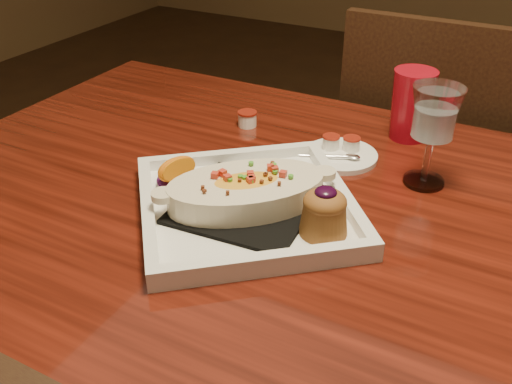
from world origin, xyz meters
The scene contains 7 objects.
table centered at (0.00, 0.00, 0.65)m, with size 1.50×0.90×0.75m.
chair_far centered at (0.00, 0.63, 0.51)m, with size 0.42×0.42×0.93m.
plate centered at (-0.14, -0.03, 0.78)m, with size 0.43×0.43×0.08m.
goblet centered at (0.06, 0.18, 0.86)m, with size 0.08×0.08×0.17m.
saucer centered at (-0.09, 0.20, 0.76)m, with size 0.13×0.13×0.09m.
creamer_loose centered at (-0.30, 0.24, 0.77)m, with size 0.04×0.04×0.03m.
red_tumbler centered at (-0.01, 0.34, 0.82)m, with size 0.08×0.08×0.13m, color #B20C1D.
Camera 1 is at (0.20, -0.65, 1.22)m, focal length 40.00 mm.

